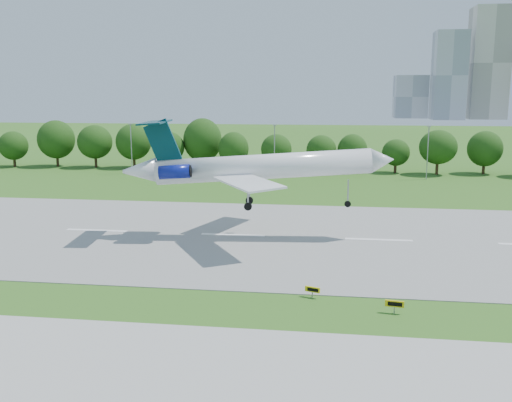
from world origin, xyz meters
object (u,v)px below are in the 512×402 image
object	(u,v)px
service_vehicle_a	(165,175)
service_vehicle_b	(252,172)
airliner	(249,166)
taxi_sign_left	(395,304)

from	to	relation	value
service_vehicle_a	service_vehicle_b	distance (m)	20.86
airliner	service_vehicle_b	bearing A→B (deg)	91.91
airliner	service_vehicle_b	size ratio (longest dim) A/B	10.56
service_vehicle_a	airliner	bearing A→B (deg)	-163.35
taxi_sign_left	service_vehicle_a	size ratio (longest dim) A/B	0.50
taxi_sign_left	service_vehicle_b	size ratio (longest dim) A/B	0.49
taxi_sign_left	service_vehicle_a	world-z (taller)	taxi_sign_left
service_vehicle_a	service_vehicle_b	world-z (taller)	service_vehicle_b
service_vehicle_b	airliner	bearing A→B (deg)	-146.95
taxi_sign_left	service_vehicle_b	xyz separation A→B (m)	(-25.01, 85.40, -0.29)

